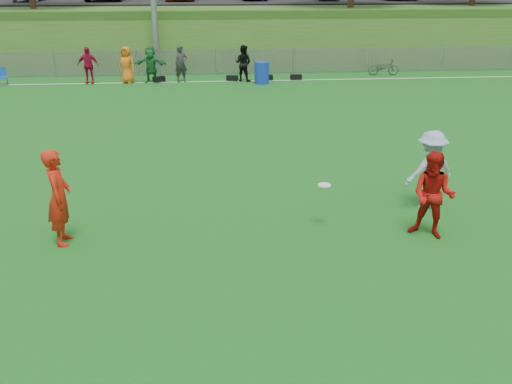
{
  "coord_description": "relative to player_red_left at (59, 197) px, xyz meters",
  "views": [
    {
      "loc": [
        -0.68,
        -9.52,
        4.88
      ],
      "look_at": [
        0.26,
        0.5,
        1.01
      ],
      "focal_mm": 40.0,
      "sensor_mm": 36.0,
      "label": 1
    }
  ],
  "objects": [
    {
      "name": "camp_chair",
      "position": [
        -6.47,
        17.19,
        -0.7
      ],
      "size": [
        0.58,
        0.58,
        0.8
      ],
      "rotation": [
        0.0,
        0.0,
        0.38
      ],
      "color": "#1151B8",
      "rests_on": "ground"
    },
    {
      "name": "spectator_row",
      "position": [
        0.76,
        17.25,
        -0.09
      ],
      "size": [
        8.27,
        0.94,
        1.69
      ],
      "color": "#A80B30",
      "rests_on": "ground"
    },
    {
      "name": "recycling_bin",
      "position": [
        5.54,
        16.48,
        -0.43
      ],
      "size": [
        0.88,
        0.88,
        1.02
      ],
      "primitive_type": "cylinder",
      "rotation": [
        0.0,
        0.0,
        0.38
      ],
      "color": "#1138B8",
      "rests_on": "ground"
    },
    {
      "name": "ground",
      "position": [
        3.46,
        -0.75,
        -0.93
      ],
      "size": [
        120.0,
        120.0,
        0.0
      ],
      "primitive_type": "plane",
      "color": "#125718",
      "rests_on": "ground"
    },
    {
      "name": "sideline_far",
      "position": [
        3.46,
        17.25,
        -0.93
      ],
      "size": [
        60.0,
        0.1,
        0.01
      ],
      "primitive_type": "cube",
      "color": "white",
      "rests_on": "ground"
    },
    {
      "name": "player_red_left",
      "position": [
        0.0,
        0.0,
        0.0
      ],
      "size": [
        0.49,
        0.71,
        1.87
      ],
      "primitive_type": "imported",
      "rotation": [
        0.0,
        0.0,
        1.64
      ],
      "color": "red",
      "rests_on": "ground"
    },
    {
      "name": "player_red_center",
      "position": [
        7.14,
        -0.39,
        -0.07
      ],
      "size": [
        1.07,
        1.02,
        1.73
      ],
      "primitive_type": "imported",
      "rotation": [
        0.0,
        0.0,
        -0.62
      ],
      "color": "#AA110B",
      "rests_on": "ground"
    },
    {
      "name": "fence",
      "position": [
        3.46,
        19.25,
        -0.29
      ],
      "size": [
        58.0,
        0.06,
        1.3
      ],
      "color": "gray",
      "rests_on": "ground"
    },
    {
      "name": "bicycle",
      "position": [
        11.94,
        18.25,
        -0.53
      ],
      "size": [
        1.59,
        0.72,
        0.81
      ],
      "primitive_type": "imported",
      "rotation": [
        0.0,
        0.0,
        1.45
      ],
      "color": "#2D2D2F",
      "rests_on": "ground"
    },
    {
      "name": "parking_lot",
      "position": [
        3.46,
        32.25,
        2.12
      ],
      "size": [
        120.0,
        12.0,
        0.1
      ],
      "primitive_type": "cube",
      "color": "black",
      "rests_on": "berm"
    },
    {
      "name": "berm",
      "position": [
        3.46,
        30.25,
        0.57
      ],
      "size": [
        120.0,
        18.0,
        3.0
      ],
      "primitive_type": "cube",
      "color": "#255517",
      "rests_on": "ground"
    },
    {
      "name": "gear_bags",
      "position": [
        4.52,
        17.35,
        -0.8
      ],
      "size": [
        7.2,
        0.53,
        0.26
      ],
      "color": "black",
      "rests_on": "ground"
    },
    {
      "name": "player_blue",
      "position": [
        7.62,
        1.02,
        -0.05
      ],
      "size": [
        1.26,
        0.92,
        1.76
      ],
      "primitive_type": "imported",
      "rotation": [
        0.0,
        0.0,
        3.39
      ],
      "color": "#95B0CF",
      "rests_on": "ground"
    },
    {
      "name": "frisbee",
      "position": [
        5.13,
        0.24,
        -0.02
      ],
      "size": [
        0.26,
        0.26,
        0.02
      ],
      "color": "white",
      "rests_on": "ground"
    }
  ]
}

